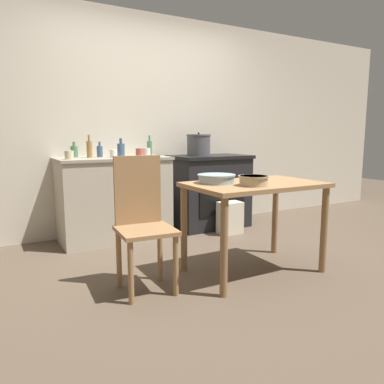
{
  "coord_description": "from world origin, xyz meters",
  "views": [
    {
      "loc": [
        -1.77,
        -2.68,
        1.15
      ],
      "look_at": [
        0.0,
        0.49,
        0.59
      ],
      "focal_mm": 35.0,
      "sensor_mm": 36.0,
      "label": 1
    }
  ],
  "objects_px": {
    "bottle_mid_left": "(150,148)",
    "cup_mid_right": "(69,155)",
    "cup_center_right": "(113,153)",
    "cup_far_right": "(146,152)",
    "stove": "(210,191)",
    "bottle_left": "(100,151)",
    "work_table": "(254,196)",
    "stock_pot": "(199,145)",
    "bottle_center_left": "(89,149)",
    "cup_right": "(139,153)",
    "bottle_far_left": "(121,150)",
    "flour_sack": "(230,218)",
    "mixing_bowl_small": "(254,180)",
    "bottle_center": "(74,151)",
    "chair": "(142,220)",
    "mixing_bowl_large": "(216,178)"
  },
  "relations": [
    {
      "from": "bottle_far_left",
      "to": "bottle_center_left",
      "type": "relative_size",
      "value": 0.84
    },
    {
      "from": "flour_sack",
      "to": "cup_mid_right",
      "type": "bearing_deg",
      "value": 169.59
    },
    {
      "from": "mixing_bowl_small",
      "to": "cup_center_right",
      "type": "relative_size",
      "value": 2.79
    },
    {
      "from": "chair",
      "to": "cup_right",
      "type": "relative_size",
      "value": 10.36
    },
    {
      "from": "work_table",
      "to": "stock_pot",
      "type": "distance_m",
      "value": 1.62
    },
    {
      "from": "work_table",
      "to": "mixing_bowl_small",
      "type": "bearing_deg",
      "value": -131.86
    },
    {
      "from": "bottle_center_left",
      "to": "cup_mid_right",
      "type": "bearing_deg",
      "value": -145.4
    },
    {
      "from": "work_table",
      "to": "cup_mid_right",
      "type": "distance_m",
      "value": 1.88
    },
    {
      "from": "cup_right",
      "to": "work_table",
      "type": "bearing_deg",
      "value": -70.92
    },
    {
      "from": "chair",
      "to": "cup_far_right",
      "type": "bearing_deg",
      "value": 70.64
    },
    {
      "from": "stove",
      "to": "cup_right",
      "type": "xyz_separation_m",
      "value": [
        -0.99,
        -0.16,
        0.51
      ]
    },
    {
      "from": "chair",
      "to": "mixing_bowl_large",
      "type": "bearing_deg",
      "value": 3.7
    },
    {
      "from": "stove",
      "to": "bottle_center_left",
      "type": "distance_m",
      "value": 1.57
    },
    {
      "from": "work_table",
      "to": "bottle_far_left",
      "type": "bearing_deg",
      "value": 111.04
    },
    {
      "from": "mixing_bowl_small",
      "to": "cup_mid_right",
      "type": "relative_size",
      "value": 2.74
    },
    {
      "from": "cup_far_right",
      "to": "stock_pot",
      "type": "bearing_deg",
      "value": 7.49
    },
    {
      "from": "cup_far_right",
      "to": "cup_mid_right",
      "type": "bearing_deg",
      "value": -178.27
    },
    {
      "from": "mixing_bowl_small",
      "to": "mixing_bowl_large",
      "type": "bearing_deg",
      "value": 122.12
    },
    {
      "from": "work_table",
      "to": "bottle_far_left",
      "type": "height_order",
      "value": "bottle_far_left"
    },
    {
      "from": "bottle_far_left",
      "to": "work_table",
      "type": "bearing_deg",
      "value": -68.96
    },
    {
      "from": "mixing_bowl_small",
      "to": "cup_center_right",
      "type": "height_order",
      "value": "cup_center_right"
    },
    {
      "from": "bottle_mid_left",
      "to": "bottle_center_left",
      "type": "height_order",
      "value": "bottle_center_left"
    },
    {
      "from": "stock_pot",
      "to": "bottle_left",
      "type": "relative_size",
      "value": 1.79
    },
    {
      "from": "bottle_mid_left",
      "to": "cup_mid_right",
      "type": "relative_size",
      "value": 2.68
    },
    {
      "from": "bottle_center_left",
      "to": "mixing_bowl_small",
      "type": "bearing_deg",
      "value": -64.37
    },
    {
      "from": "stove",
      "to": "cup_center_right",
      "type": "bearing_deg",
      "value": -178.07
    },
    {
      "from": "stove",
      "to": "bottle_center_left",
      "type": "relative_size",
      "value": 3.93
    },
    {
      "from": "flour_sack",
      "to": "bottle_mid_left",
      "type": "relative_size",
      "value": 1.62
    },
    {
      "from": "work_table",
      "to": "bottle_left",
      "type": "relative_size",
      "value": 6.63
    },
    {
      "from": "chair",
      "to": "mixing_bowl_small",
      "type": "distance_m",
      "value": 0.9
    },
    {
      "from": "stock_pot",
      "to": "bottle_far_left",
      "type": "relative_size",
      "value": 1.47
    },
    {
      "from": "bottle_center",
      "to": "cup_far_right",
      "type": "bearing_deg",
      "value": -21.54
    },
    {
      "from": "cup_center_right",
      "to": "cup_far_right",
      "type": "distance_m",
      "value": 0.36
    },
    {
      "from": "bottle_center_left",
      "to": "cup_right",
      "type": "distance_m",
      "value": 0.52
    },
    {
      "from": "bottle_left",
      "to": "stove",
      "type": "bearing_deg",
      "value": -3.8
    },
    {
      "from": "cup_far_right",
      "to": "mixing_bowl_small",
      "type": "bearing_deg",
      "value": -81.39
    },
    {
      "from": "bottle_left",
      "to": "cup_center_right",
      "type": "relative_size",
      "value": 1.96
    },
    {
      "from": "bottle_left",
      "to": "cup_mid_right",
      "type": "height_order",
      "value": "bottle_left"
    },
    {
      "from": "cup_center_right",
      "to": "cup_mid_right",
      "type": "bearing_deg",
      "value": -171.48
    },
    {
      "from": "mixing_bowl_small",
      "to": "bottle_center",
      "type": "height_order",
      "value": "bottle_center"
    },
    {
      "from": "bottle_far_left",
      "to": "cup_center_right",
      "type": "distance_m",
      "value": 0.15
    },
    {
      "from": "cup_mid_right",
      "to": "chair",
      "type": "bearing_deg",
      "value": -78.76
    },
    {
      "from": "stove",
      "to": "bottle_center",
      "type": "distance_m",
      "value": 1.69
    },
    {
      "from": "flour_sack",
      "to": "stock_pot",
      "type": "height_order",
      "value": "stock_pot"
    },
    {
      "from": "cup_mid_right",
      "to": "work_table",
      "type": "bearing_deg",
      "value": -49.96
    },
    {
      "from": "flour_sack",
      "to": "cup_right",
      "type": "height_order",
      "value": "cup_right"
    },
    {
      "from": "cup_center_right",
      "to": "cup_right",
      "type": "relative_size",
      "value": 0.88
    },
    {
      "from": "flour_sack",
      "to": "cup_mid_right",
      "type": "distance_m",
      "value": 1.91
    },
    {
      "from": "work_table",
      "to": "cup_center_right",
      "type": "xyz_separation_m",
      "value": [
        -0.72,
        1.49,
        0.3
      ]
    },
    {
      "from": "flour_sack",
      "to": "stock_pot",
      "type": "relative_size",
      "value": 1.27
    }
  ]
}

